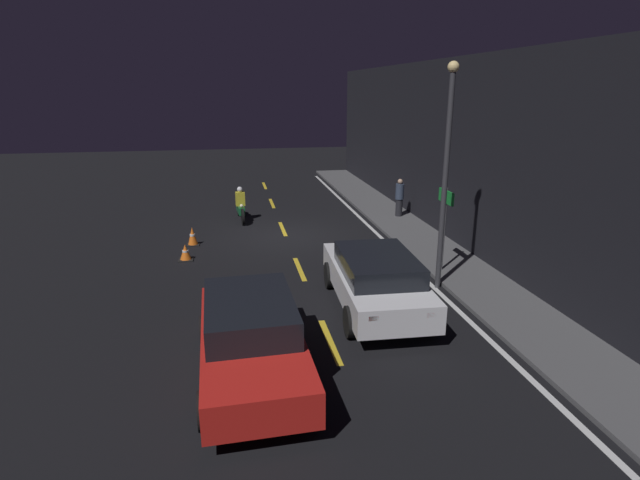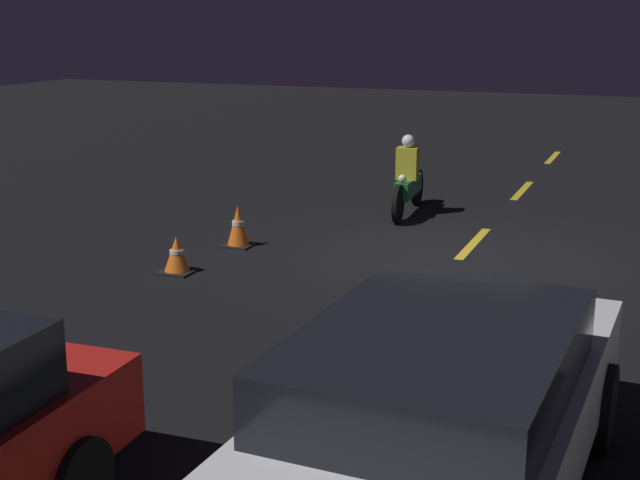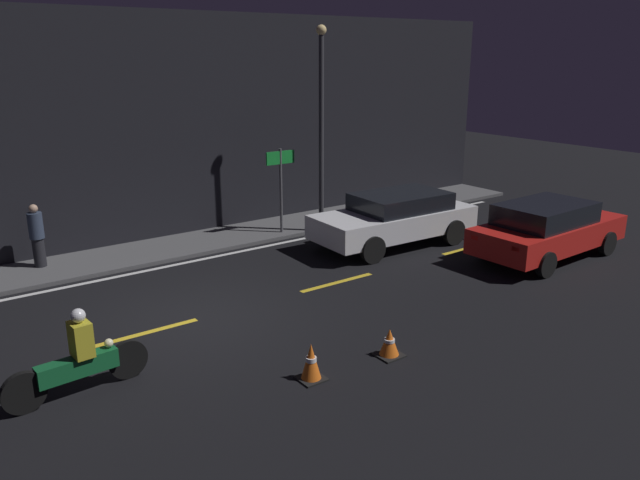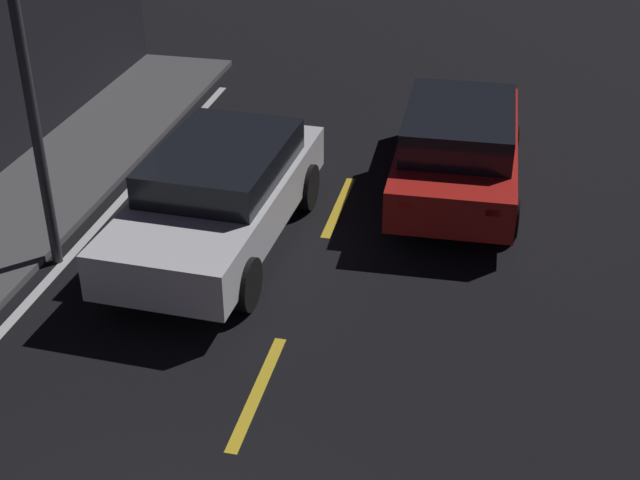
# 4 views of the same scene
# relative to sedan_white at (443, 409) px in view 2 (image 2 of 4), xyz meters

# --- Properties ---
(ground_plane) EXTENTS (56.00, 56.00, 0.00)m
(ground_plane) POSITION_rel_sedan_white_xyz_m (-6.56, -1.40, -0.78)
(ground_plane) COLOR black
(lane_dash_a) EXTENTS (2.00, 0.14, 0.01)m
(lane_dash_a) POSITION_rel_sedan_white_xyz_m (-16.56, -1.40, -0.78)
(lane_dash_a) COLOR gold
(lane_dash_a) RESTS_ON ground
(lane_dash_b) EXTENTS (2.00, 0.14, 0.01)m
(lane_dash_b) POSITION_rel_sedan_white_xyz_m (-12.06, -1.40, -0.78)
(lane_dash_b) COLOR gold
(lane_dash_b) RESTS_ON ground
(lane_dash_c) EXTENTS (2.00, 0.14, 0.01)m
(lane_dash_c) POSITION_rel_sedan_white_xyz_m (-7.56, -1.40, -0.78)
(lane_dash_c) COLOR gold
(lane_dash_c) RESTS_ON ground
(lane_dash_d) EXTENTS (2.00, 0.14, 0.01)m
(lane_dash_d) POSITION_rel_sedan_white_xyz_m (-3.06, -1.40, -0.78)
(lane_dash_d) COLOR gold
(lane_dash_d) RESTS_ON ground
(sedan_white) EXTENTS (4.61, 2.10, 1.43)m
(sedan_white) POSITION_rel_sedan_white_xyz_m (0.00, 0.00, 0.00)
(sedan_white) COLOR silver
(sedan_white) RESTS_ON ground
(motorcycle) EXTENTS (2.24, 0.38, 1.39)m
(motorcycle) POSITION_rel_sedan_white_xyz_m (-9.21, -2.92, -0.22)
(motorcycle) COLOR black
(motorcycle) RESTS_ON ground
(traffic_cone_near) EXTENTS (0.42, 0.42, 0.63)m
(traffic_cone_near) POSITION_rel_sedan_white_xyz_m (-6.08, -4.64, -0.48)
(traffic_cone_near) COLOR black
(traffic_cone_near) RESTS_ON ground
(traffic_cone_mid) EXTENTS (0.45, 0.45, 0.51)m
(traffic_cone_mid) POSITION_rel_sedan_white_xyz_m (-4.52, -4.77, -0.54)
(traffic_cone_mid) COLOR black
(traffic_cone_mid) RESTS_ON ground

